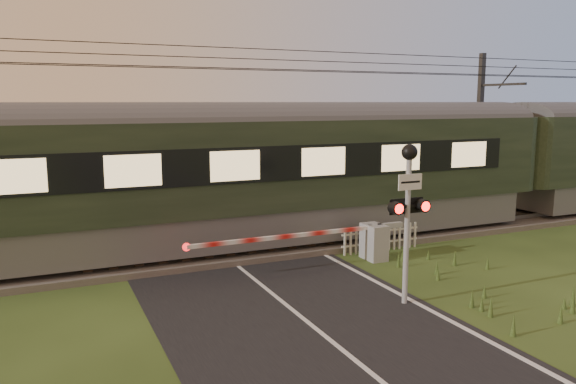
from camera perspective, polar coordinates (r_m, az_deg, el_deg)
name	(u,v)px	position (r m, az deg, el deg)	size (l,w,h in m)	color
ground	(317,330)	(11.63, 2.95, -13.87)	(160.00, 160.00, 0.00)	#283915
road	(323,334)	(11.44, 3.58, -14.22)	(6.00, 140.00, 0.03)	black
track_bed	(220,250)	(17.33, -6.93, -5.89)	(140.00, 3.40, 0.39)	#47423D
overhead_wires	(216,60)	(16.78, -7.31, 13.12)	(120.00, 0.62, 0.62)	black
train	(509,159)	(23.03, 21.50, 3.14)	(45.06, 3.11, 4.20)	slate
boom_gate	(365,241)	(16.36, 7.80, -4.93)	(6.57, 0.80, 1.06)	gray
crossing_signal	(408,196)	(12.65, 12.11, -0.35)	(0.93, 0.37, 3.63)	gray
picket_fence	(381,238)	(17.49, 9.42, -4.66)	(2.73, 0.07, 0.80)	silver
catenary_mast	(480,129)	(24.96, 18.94, 6.04)	(0.20, 2.45, 6.52)	#2D2D30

